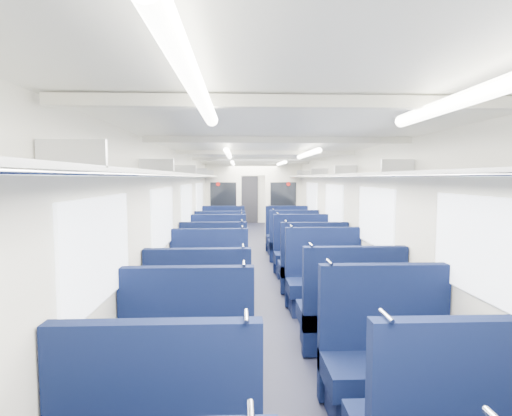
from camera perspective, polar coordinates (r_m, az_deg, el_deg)
floor at (r=8.24m, az=0.47°, el=-9.18°), size 2.80×18.00×0.01m
ceiling at (r=8.03m, az=0.48°, el=7.36°), size 2.80×18.00×0.01m
wall_left at (r=8.10m, az=-9.46°, el=-1.05°), size 0.02×18.00×2.35m
dado_left at (r=8.22m, az=-9.29°, el=-6.78°), size 0.03×17.90×0.70m
wall_right at (r=8.24m, az=10.25°, el=-0.97°), size 0.02×18.00×2.35m
dado_right at (r=8.35m, az=10.07°, el=-6.61°), size 0.03×17.90×0.70m
wall_far at (r=17.03m, az=-1.00°, el=1.82°), size 2.80×0.02×2.35m
luggage_rack_left at (r=8.05m, az=-8.21°, el=4.62°), size 0.36×17.40×0.18m
luggage_rack_right at (r=8.16m, az=9.04°, el=4.61°), size 0.36×17.40×0.18m
windows at (r=7.58m, az=0.64°, el=0.50°), size 2.78×15.60×0.75m
ceiling_fittings at (r=7.76m, az=0.57°, el=7.01°), size 2.70×16.06×0.11m
end_door at (r=16.98m, az=-0.99°, el=1.22°), size 0.75×0.06×2.00m
bulkhead at (r=11.63m, az=-0.39°, el=0.92°), size 2.80×0.10×2.35m
seat_6 at (r=3.47m, az=-10.11°, el=-22.26°), size 1.11×0.61×1.24m
seat_7 at (r=3.68m, az=18.56°, el=-20.81°), size 1.11×0.61×1.24m
seat_8 at (r=4.52m, az=-8.07°, el=-15.76°), size 1.11×0.61×1.24m
seat_9 at (r=4.70m, az=13.32°, el=-15.00°), size 1.11×0.61×1.24m
seat_10 at (r=5.74m, az=-6.76°, el=-11.35°), size 1.11×0.61×1.24m
seat_11 at (r=5.93m, az=9.81°, el=-10.84°), size 1.11×0.61×1.24m
seat_12 at (r=6.87m, az=-6.00°, el=-8.71°), size 1.11×0.61×1.24m
seat_13 at (r=6.85m, az=8.10°, el=-8.75°), size 1.11×0.61×1.24m
seat_14 at (r=7.90m, az=-5.50°, el=-6.97°), size 1.11×0.61×1.24m
seat_15 at (r=7.94m, az=6.62°, el=-6.92°), size 1.11×0.61×1.24m
seat_16 at (r=8.98m, az=-5.11°, el=-5.59°), size 1.11×0.61×1.24m
seat_17 at (r=9.24m, az=5.33°, el=-5.32°), size 1.11×0.61×1.24m
seat_18 at (r=10.24m, az=-4.76°, el=-4.36°), size 1.11×0.61×1.24m
seat_19 at (r=10.26m, az=4.56°, el=-4.34°), size 1.11×0.61×1.24m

